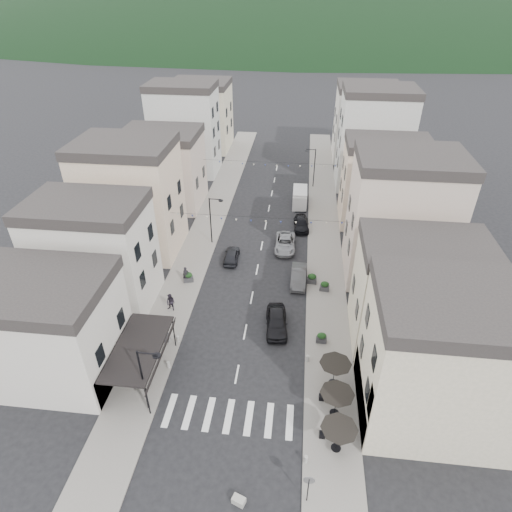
{
  "coord_description": "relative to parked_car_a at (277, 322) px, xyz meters",
  "views": [
    {
      "loc": [
        4.24,
        -17.55,
        27.23
      ],
      "look_at": [
        0.17,
        18.39,
        3.5
      ],
      "focal_mm": 30.0,
      "sensor_mm": 36.0,
      "label": 1
    }
  ],
  "objects": [
    {
      "name": "parked_car_c",
      "position": [
        0.0,
        13.92,
        -0.09
      ],
      "size": [
        2.46,
        5.17,
        1.43
      ],
      "primitive_type": "imported",
      "rotation": [
        0.0,
        0.0,
        0.02
      ],
      "color": "gray",
      "rests_on": "ground"
    },
    {
      "name": "delivery_van",
      "position": [
        1.4,
        25.97,
        0.35
      ],
      "size": [
        2.01,
        4.96,
        2.37
      ],
      "rotation": [
        0.0,
        0.0,
        0.01
      ],
      "color": "silver",
      "rests_on": "ground"
    },
    {
      "name": "ground",
      "position": [
        -2.8,
        -11.82,
        -0.81
      ],
      "size": [
        700.0,
        700.0,
        0.0
      ],
      "primitive_type": "plane",
      "color": "black",
      "rests_on": "ground"
    },
    {
      "name": "parked_car_d",
      "position": [
        1.8,
        19.06,
        -0.16
      ],
      "size": [
        2.17,
        4.6,
        1.3
      ],
      "primitive_type": "imported",
      "rotation": [
        0.0,
        0.0,
        0.08
      ],
      "color": "black",
      "rests_on": "ground"
    },
    {
      "name": "bollards",
      "position": [
        -2.8,
        -6.32,
        -0.39
      ],
      "size": [
        11.66,
        10.26,
        0.6
      ],
      "color": "gray",
      "rests_on": "ground"
    },
    {
      "name": "boutique_awning",
      "position": [
        -10.05,
        -6.82,
        2.31
      ],
      "size": [
        3.77,
        7.5,
        3.28
      ],
      "color": "black",
      "rests_on": "ground"
    },
    {
      "name": "buildings_row_left",
      "position": [
        -17.3,
        25.94,
        5.31
      ],
      "size": [
        10.2,
        54.16,
        14.0
      ],
      "color": "beige",
      "rests_on": "ground"
    },
    {
      "name": "bunting_near",
      "position": [
        -2.8,
        10.18,
        4.85
      ],
      "size": [
        19.0,
        0.28,
        0.62
      ],
      "color": "black",
      "rests_on": "ground"
    },
    {
      "name": "bunting_far",
      "position": [
        -2.8,
        26.18,
        4.85
      ],
      "size": [
        19.0,
        0.28,
        0.62
      ],
      "color": "black",
      "rests_on": "ground"
    },
    {
      "name": "pedestrian_b",
      "position": [
        -10.27,
        1.3,
        0.24
      ],
      "size": [
        1.06,
        0.92,
        1.86
      ],
      "primitive_type": "imported",
      "rotation": [
        0.0,
        0.0,
        -0.27
      ],
      "color": "black",
      "rests_on": "sidewalk_left"
    },
    {
      "name": "traffic_sign",
      "position": [
        3.0,
        -15.32,
        1.12
      ],
      "size": [
        0.7,
        0.07,
        2.7
      ],
      "color": "black",
      "rests_on": "ground"
    },
    {
      "name": "cafe_terrace",
      "position": [
        4.9,
        -9.02,
        1.55
      ],
      "size": [
        2.5,
        8.1,
        2.53
      ],
      "color": "black",
      "rests_on": "ground"
    },
    {
      "name": "parked_car_b",
      "position": [
        1.8,
        7.36,
        -0.07
      ],
      "size": [
        1.63,
        4.52,
        1.48
      ],
      "primitive_type": "imported",
      "rotation": [
        0.0,
        0.0,
        -0.01
      ],
      "color": "#38383B",
      "rests_on": "ground"
    },
    {
      "name": "concrete_block_a",
      "position": [
        -1.16,
        -15.88,
        -0.56
      ],
      "size": [
        0.92,
        0.75,
        0.5
      ],
      "primitive_type": "cube",
      "rotation": [
        0.0,
        0.0,
        -0.35
      ],
      "color": "#9A9891",
      "rests_on": "ground"
    },
    {
      "name": "planter_rb",
      "position": [
        3.2,
        7.23,
        -0.13
      ],
      "size": [
        1.06,
        0.62,
        1.15
      ],
      "rotation": [
        0.0,
        0.0,
        -0.05
      ],
      "color": "#313133",
      "rests_on": "sidewalk_right"
    },
    {
      "name": "streetlamp_left_far",
      "position": [
        -8.62,
        14.18,
        2.89
      ],
      "size": [
        1.7,
        0.56,
        6.0
      ],
      "color": "black",
      "rests_on": "ground"
    },
    {
      "name": "boutique_building",
      "position": [
        -18.3,
        -6.82,
        3.19
      ],
      "size": [
        12.0,
        8.0,
        8.0
      ],
      "primitive_type": "cube",
      "color": "beige",
      "rests_on": "ground"
    },
    {
      "name": "planter_la",
      "position": [
        -9.94,
        -2.84,
        -0.06
      ],
      "size": [
        1.24,
        0.82,
        1.29
      ],
      "rotation": [
        0.0,
        0.0,
        0.17
      ],
      "color": "#2D2C2F",
      "rests_on": "sidewalk_left"
    },
    {
      "name": "sidewalk_right",
      "position": [
        4.7,
        20.18,
        -0.75
      ],
      "size": [
        4.0,
        76.0,
        0.12
      ],
      "primitive_type": "cube",
      "color": "slate",
      "rests_on": "ground"
    },
    {
      "name": "pedestrian_a",
      "position": [
        -9.96,
        5.91,
        0.22
      ],
      "size": [
        0.71,
        0.51,
        1.81
      ],
      "primitive_type": "imported",
      "rotation": [
        0.0,
        0.0,
        0.11
      ],
      "color": "black",
      "rests_on": "sidewalk_left"
    },
    {
      "name": "hill_backdrop",
      "position": [
        -2.8,
        288.18,
        -0.81
      ],
      "size": [
        640.0,
        360.0,
        70.0
      ],
      "primitive_type": "ellipsoid",
      "color": "black",
      "rests_on": "ground"
    },
    {
      "name": "parked_car_a",
      "position": [
        0.0,
        0.0,
        0.0
      ],
      "size": [
        2.35,
        4.9,
        1.61
      ],
      "primitive_type": "imported",
      "rotation": [
        0.0,
        0.0,
        0.1
      ],
      "color": "black",
      "rests_on": "ground"
    },
    {
      "name": "planter_ra",
      "position": [
        4.08,
        -1.44,
        -0.18
      ],
      "size": [
        0.95,
        0.54,
        1.04
      ],
      "rotation": [
        0.0,
        0.0,
        -0.03
      ],
      "color": "#29292B",
      "rests_on": "sidewalk_right"
    },
    {
      "name": "parked_car_e",
      "position": [
        -5.9,
        10.68,
        -0.13
      ],
      "size": [
        1.73,
        4.02,
        1.35
      ],
      "primitive_type": "imported",
      "rotation": [
        0.0,
        0.0,
        3.17
      ],
      "color": "black",
      "rests_on": "ground"
    },
    {
      "name": "bistro_building",
      "position": [
        11.7,
        -7.82,
        4.19
      ],
      "size": [
        10.0,
        8.0,
        10.0
      ],
      "primitive_type": "cube",
      "color": "#B7B091",
      "rests_on": "ground"
    },
    {
      "name": "buildings_row_right",
      "position": [
        11.7,
        24.78,
        5.51
      ],
      "size": [
        10.2,
        54.16,
        14.5
      ],
      "color": "#B7B091",
      "rests_on": "ground"
    },
    {
      "name": "planter_rc",
      "position": [
        4.5,
        6.08,
        -0.15
      ],
      "size": [
        1.02,
        0.62,
        1.1
      ],
      "rotation": [
        0.0,
        0.0,
        -0.08
      ],
      "color": "#323134",
      "rests_on": "sidewalk_right"
    },
    {
      "name": "sidewalk_left",
      "position": [
        -10.3,
        20.18,
        -0.75
      ],
      "size": [
        4.0,
        76.0,
        0.12
      ],
      "primitive_type": "cube",
      "color": "slate",
      "rests_on": "ground"
    },
    {
      "name": "streetlamp_right_far",
      "position": [
        3.02,
        32.18,
        2.89
      ],
      "size": [
        1.7,
        0.56,
        6.0
      ],
      "color": "black",
      "rests_on": "ground"
    },
    {
      "name": "streetlamp_left_near",
      "position": [
        -8.62,
        -9.82,
        2.89
      ],
      "size": [
        1.7,
        0.56,
        6.0
      ],
      "color": "black",
      "rests_on": "ground"
    },
    {
      "name": "planter_lb",
      "position": [
        -9.77,
        6.04,
        -0.12
      ],
      "size": [
        1.16,
        0.85,
        1.17
      ],
      "rotation": [
        0.0,
        0.0,
        0.3
      ],
      "color": "#303032",
      "rests_on": "sidewalk_left"
    }
  ]
}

